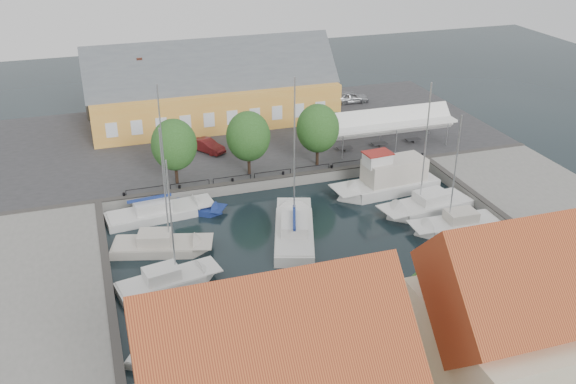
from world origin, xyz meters
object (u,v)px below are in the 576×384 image
object	(u,v)px
launch_sw	(167,364)
west_boat_b	(160,248)
trawler	(389,182)
west_boat_a	(158,214)
tent_canopy	(389,122)
warehouse	(208,93)
launch_nw	(197,210)
east_boat_b	(456,226)
car_silver	(351,97)
center_sailboat	(294,233)
east_boat_a	(427,207)
west_boat_c	(167,283)
car_red	(207,146)

from	to	relation	value
launch_sw	west_boat_b	bearing A→B (deg)	83.99
trawler	west_boat_a	world-z (taller)	west_boat_a
tent_canopy	west_boat_a	xyz separation A→B (m)	(-25.48, -6.83, -3.41)
warehouse	launch_nw	bearing A→B (deg)	-104.77
warehouse	launch_sw	size ratio (longest dim) A/B	5.51
east_boat_b	launch_nw	xyz separation A→B (m)	(-20.32, 10.12, -0.17)
car_silver	center_sailboat	bearing A→B (deg)	154.18
warehouse	east_boat_a	bearing A→B (deg)	-61.75
west_boat_c	launch_sw	xyz separation A→B (m)	(-1.21, -8.46, -0.17)
tent_canopy	west_boat_a	size ratio (longest dim) A/B	1.12
tent_canopy	launch_nw	distance (m)	23.26
east_boat_b	west_boat_c	world-z (taller)	east_boat_b
car_silver	west_boat_b	world-z (taller)	west_boat_b
warehouse	launch_nw	distance (m)	21.64
car_silver	launch_sw	world-z (taller)	car_silver
car_red	car_silver	bearing A→B (deg)	-7.76
launch_sw	west_boat_a	bearing A→B (deg)	84.06
tent_canopy	east_boat_a	size ratio (longest dim) A/B	1.13
center_sailboat	trawler	world-z (taller)	center_sailboat
tent_canopy	west_boat_b	world-z (taller)	west_boat_b
tent_canopy	west_boat_c	world-z (taller)	west_boat_c
east_boat_b	west_boat_b	size ratio (longest dim) A/B	0.99
center_sailboat	launch_nw	bearing A→B (deg)	133.30
west_boat_a	center_sailboat	bearing A→B (deg)	-34.37
car_silver	east_boat_b	bearing A→B (deg)	178.46
center_sailboat	west_boat_a	xyz separation A→B (m)	(-10.28, 7.03, -0.09)
trawler	launch_nw	size ratio (longest dim) A/B	2.07
tent_canopy	launch_nw	xyz separation A→B (m)	(-22.00, -6.64, -3.59)
tent_canopy	west_boat_c	bearing A→B (deg)	-145.86
tent_canopy	launch_nw	bearing A→B (deg)	-163.20
car_red	launch_nw	size ratio (longest dim) A/B	0.79
warehouse	center_sailboat	world-z (taller)	center_sailboat
west_boat_b	launch_nw	xyz separation A→B (m)	(4.06, 5.96, -0.17)
tent_canopy	west_boat_a	distance (m)	26.60
tent_canopy	launch_sw	size ratio (longest dim) A/B	2.70
car_silver	trawler	size ratio (longest dim) A/B	0.42
west_boat_c	launch_sw	world-z (taller)	west_boat_c
east_boat_a	trawler	bearing A→B (deg)	110.36
center_sailboat	car_red	bearing A→B (deg)	101.02
trawler	west_boat_c	bearing A→B (deg)	-156.99
east_boat_a	east_boat_b	bearing A→B (deg)	-81.62
warehouse	car_silver	size ratio (longest dim) A/B	6.35
launch_sw	trawler	bearing A→B (deg)	37.30
center_sailboat	west_boat_c	size ratio (longest dim) A/B	1.33
car_silver	east_boat_a	distance (m)	28.06
launch_nw	trawler	bearing A→B (deg)	-5.33
center_sailboat	west_boat_b	size ratio (longest dim) A/B	1.27
warehouse	tent_canopy	world-z (taller)	warehouse
car_silver	trawler	bearing A→B (deg)	170.73
warehouse	trawler	distance (m)	25.78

